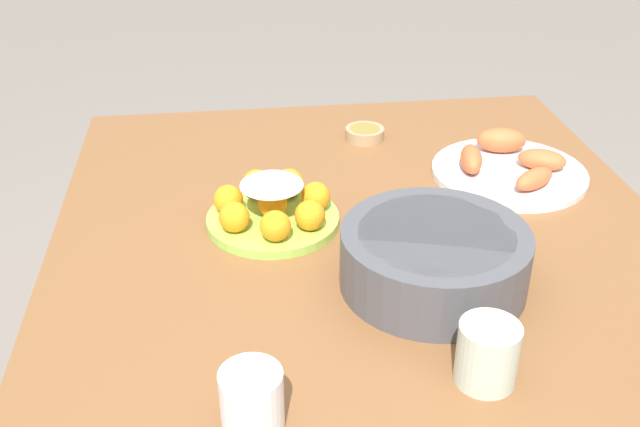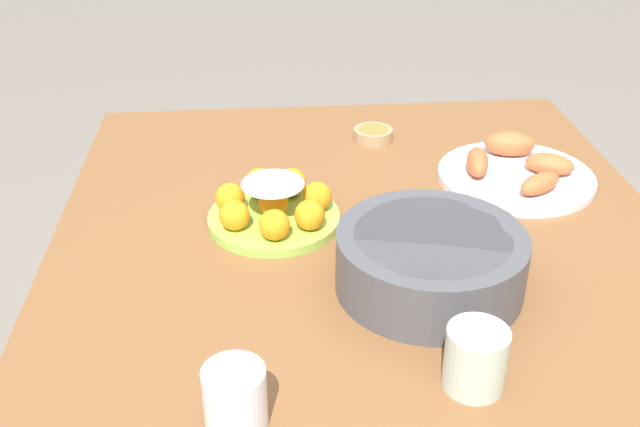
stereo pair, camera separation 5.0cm
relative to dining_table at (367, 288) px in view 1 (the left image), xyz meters
The scene contains 7 objects.
dining_table is the anchor object (origin of this frame).
cake_plate 0.22m from the dining_table, 119.45° to the right, with size 0.23×0.23×0.09m.
serving_bowl 0.21m from the dining_table, 30.47° to the left, with size 0.29×0.29×0.09m.
sauce_bowl 0.44m from the dining_table, behind, with size 0.08×0.08×0.03m.
seafood_platter 0.40m from the dining_table, 124.02° to the left, with size 0.30×0.30×0.06m.
cup_near 0.47m from the dining_table, 29.03° to the right, with size 0.08×0.08×0.08m.
cup_far 0.38m from the dining_table, 14.15° to the left, with size 0.08×0.08×0.09m.
Camera 1 is at (1.05, -0.22, 1.44)m, focal length 42.00 mm.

